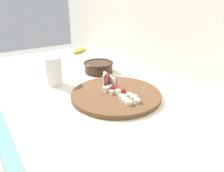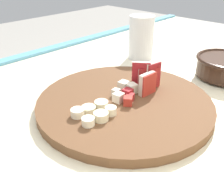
% 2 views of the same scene
% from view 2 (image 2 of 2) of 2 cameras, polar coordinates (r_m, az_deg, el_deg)
% --- Properties ---
extents(cutting_board, '(0.38, 0.38, 0.02)m').
position_cam_2_polar(cutting_board, '(0.56, 2.73, -3.72)').
color(cutting_board, brown).
rests_on(cutting_board, tiled_countertop).
extents(apple_wedge_fan, '(0.08, 0.06, 0.06)m').
position_cam_2_polar(apple_wedge_fan, '(0.60, 7.75, 1.77)').
color(apple_wedge_fan, maroon).
rests_on(apple_wedge_fan, cutting_board).
extents(apple_dice_pile, '(0.07, 0.07, 0.02)m').
position_cam_2_polar(apple_dice_pile, '(0.57, 2.97, -1.39)').
color(apple_dice_pile, '#A32323').
rests_on(apple_dice_pile, cutting_board).
extents(banana_slice_rows, '(0.09, 0.07, 0.02)m').
position_cam_2_polar(banana_slice_rows, '(0.50, -3.84, -5.73)').
color(banana_slice_rows, beige).
rests_on(banana_slice_rows, cutting_board).
extents(small_jar, '(0.08, 0.08, 0.13)m').
position_cam_2_polar(small_jar, '(0.83, 6.42, 10.54)').
color(small_jar, white).
rests_on(small_jar, tiled_countertop).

